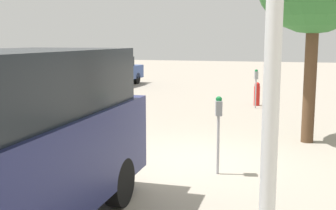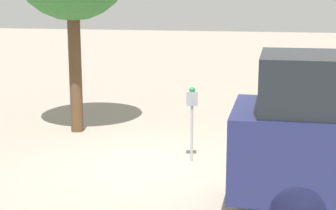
% 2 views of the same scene
% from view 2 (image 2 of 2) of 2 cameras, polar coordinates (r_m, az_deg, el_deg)
% --- Properties ---
extents(ground_plane, '(80.00, 80.00, 0.00)m').
position_cam_2_polar(ground_plane, '(9.24, -2.00, -7.02)').
color(ground_plane, gray).
extents(parking_meter_near, '(0.22, 0.16, 1.40)m').
position_cam_2_polar(parking_meter_near, '(9.38, 2.68, -0.22)').
color(parking_meter_near, '#9E9EA3').
rests_on(parking_meter_near, ground).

